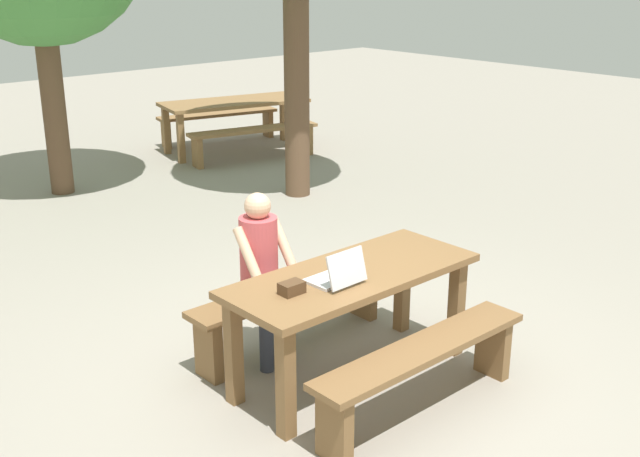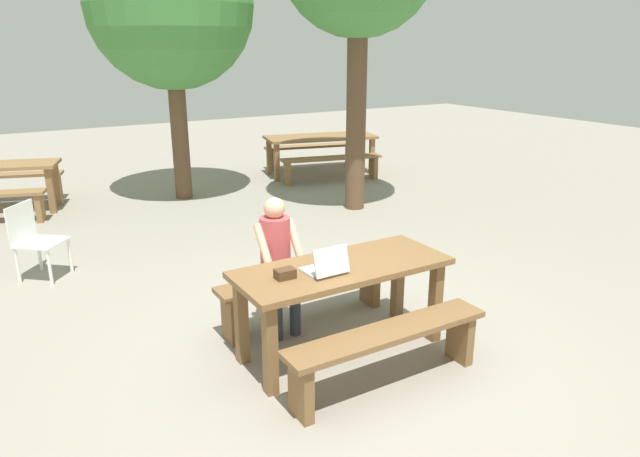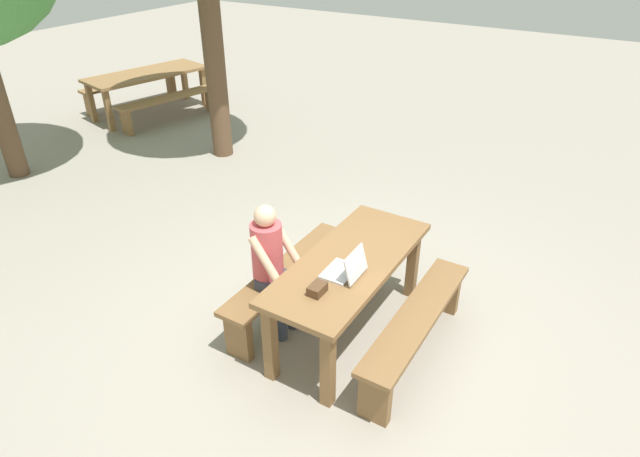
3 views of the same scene
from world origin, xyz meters
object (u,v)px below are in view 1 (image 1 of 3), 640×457
(picnic_table_rear, at_px, (234,107))
(picnic_table_front, at_px, (352,290))
(small_pouch, at_px, (292,288))
(person_seated, at_px, (263,267))
(laptop, at_px, (337,275))

(picnic_table_rear, bearing_deg, picnic_table_front, -106.43)
(picnic_table_front, distance_m, small_pouch, 0.55)
(small_pouch, height_order, person_seated, person_seated)
(picnic_table_rear, bearing_deg, laptop, -107.60)
(laptop, relative_size, picnic_table_rear, 0.14)
(person_seated, distance_m, picnic_table_rear, 6.51)
(picnic_table_front, bearing_deg, picnic_table_rear, 60.60)
(person_seated, bearing_deg, picnic_table_rear, 55.85)
(laptop, distance_m, person_seated, 0.68)
(small_pouch, bearing_deg, picnic_table_rear, 56.95)
(picnic_table_front, relative_size, laptop, 5.75)
(laptop, bearing_deg, picnic_table_rear, -121.86)
(laptop, relative_size, person_seated, 0.25)
(picnic_table_front, height_order, picnic_table_rear, picnic_table_front)
(person_seated, bearing_deg, laptop, -82.80)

